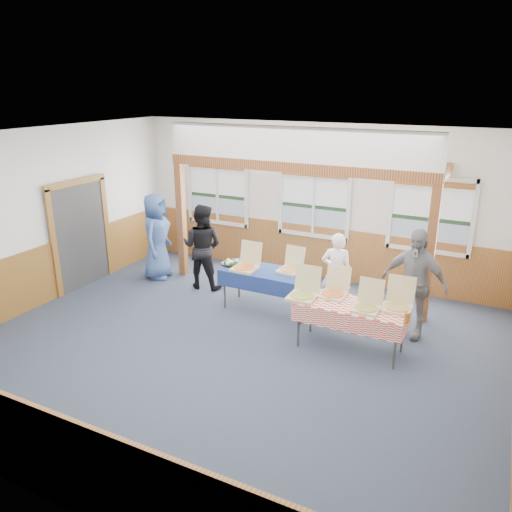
{
  "coord_description": "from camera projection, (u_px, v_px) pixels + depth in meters",
  "views": [
    {
      "loc": [
        3.44,
        -6.03,
        3.9
      ],
      "look_at": [
        -0.1,
        1.0,
        1.18
      ],
      "focal_mm": 35.0,
      "sensor_mm": 36.0,
      "label": 1
    }
  ],
  "objects": [
    {
      "name": "wall_back",
      "position": [
        315.0,
        202.0,
        10.26
      ],
      "size": [
        8.0,
        0.0,
        8.0
      ],
      "primitive_type": "plane",
      "rotation": [
        1.57,
        0.0,
        0.0
      ],
      "color": "silver",
      "rests_on": "floor"
    },
    {
      "name": "veggie_tray",
      "position": [
        232.0,
        263.0,
        9.17
      ],
      "size": [
        0.37,
        0.37,
        0.09
      ],
      "color": "black",
      "rests_on": "table_left"
    },
    {
      "name": "woman_black",
      "position": [
        202.0,
        247.0,
        9.88
      ],
      "size": [
        0.91,
        0.76,
        1.71
      ],
      "primitive_type": "imported",
      "rotation": [
        0.0,
        0.0,
        3.28
      ],
      "color": "black",
      "rests_on": "floor"
    },
    {
      "name": "wainscot_front",
      "position": [
        53.0,
        458.0,
        4.72
      ],
      "size": [
        7.98,
        0.05,
        1.1
      ],
      "primitive_type": "cube",
      "color": "brown",
      "rests_on": "floor"
    },
    {
      "name": "table_right",
      "position": [
        351.0,
        308.0,
        7.53
      ],
      "size": [
        1.81,
        1.24,
        0.76
      ],
      "rotation": [
        0.0,
        0.0,
        -0.31
      ],
      "color": "#363636",
      "rests_on": "floor"
    },
    {
      "name": "window_mid",
      "position": [
        314.0,
        199.0,
        10.2
      ],
      "size": [
        1.56,
        0.1,
        1.46
      ],
      "color": "silver",
      "rests_on": "wall_back"
    },
    {
      "name": "wall_front",
      "position": [
        35.0,
        362.0,
        4.35
      ],
      "size": [
        8.0,
        0.0,
        8.0
      ],
      "primitive_type": "plane",
      "rotation": [
        -1.57,
        0.0,
        0.0
      ],
      "color": "silver",
      "rests_on": "floor"
    },
    {
      "name": "pizza_box_a",
      "position": [
        246.0,
        266.0,
        8.92
      ],
      "size": [
        0.42,
        0.52,
        0.46
      ],
      "rotation": [
        0.0,
        0.0,
        -0.01
      ],
      "color": "beige",
      "rests_on": "table_left"
    },
    {
      "name": "man_blue",
      "position": [
        157.0,
        236.0,
        10.38
      ],
      "size": [
        0.79,
        1.01,
        1.81
      ],
      "primitive_type": "imported",
      "rotation": [
        0.0,
        0.0,
        1.84
      ],
      "color": "#3B5A95",
      "rests_on": "floor"
    },
    {
      "name": "floor",
      "position": [
        233.0,
        346.0,
        7.83
      ],
      "size": [
        8.0,
        8.0,
        0.0
      ],
      "primitive_type": "plane",
      "color": "#262C3D",
      "rests_on": "ground"
    },
    {
      "name": "window_left",
      "position": [
        217.0,
        189.0,
        11.18
      ],
      "size": [
        1.56,
        0.1,
        1.46
      ],
      "color": "silver",
      "rests_on": "wall_back"
    },
    {
      "name": "cross_beam",
      "position": [
        293.0,
        167.0,
        8.96
      ],
      "size": [
        5.15,
        0.18,
        0.18
      ],
      "primitive_type": "cube",
      "color": "#542B12",
      "rests_on": "post_left"
    },
    {
      "name": "pizza_box_b",
      "position": [
        290.0,
        268.0,
        8.83
      ],
      "size": [
        0.4,
        0.48,
        0.41
      ],
      "rotation": [
        0.0,
        0.0,
        -0.07
      ],
      "color": "beige",
      "rests_on": "table_left"
    },
    {
      "name": "pizza_box_e",
      "position": [
        367.0,
        306.0,
        7.32
      ],
      "size": [
        0.39,
        0.47,
        0.42
      ],
      "rotation": [
        0.0,
        0.0,
        -0.01
      ],
      "color": "beige",
      "rests_on": "table_right"
    },
    {
      "name": "woman_white",
      "position": [
        336.0,
        273.0,
        8.83
      ],
      "size": [
        0.59,
        0.44,
        1.47
      ],
      "primitive_type": "imported",
      "rotation": [
        0.0,
        0.0,
        3.32
      ],
      "color": "white",
      "rests_on": "floor"
    },
    {
      "name": "post_left",
      "position": [
        181.0,
        220.0,
        10.44
      ],
      "size": [
        0.15,
        0.15,
        2.4
      ],
      "primitive_type": "cube",
      "color": "#542B12",
      "rests_on": "floor"
    },
    {
      "name": "table_left",
      "position": [
        268.0,
        274.0,
        8.89
      ],
      "size": [
        1.82,
        1.29,
        0.76
      ],
      "rotation": [
        0.0,
        0.0,
        0.33
      ],
      "color": "#363636",
      "rests_on": "floor"
    },
    {
      "name": "person_grey",
      "position": [
        414.0,
        283.0,
        7.93
      ],
      "size": [
        1.12,
        0.63,
        1.81
      ],
      "primitive_type": "imported",
      "rotation": [
        0.0,
        0.0,
        -0.19
      ],
      "color": "gray",
      "rests_on": "floor"
    },
    {
      "name": "window_right",
      "position": [
        431.0,
        211.0,
        9.23
      ],
      "size": [
        1.56,
        0.1,
        1.46
      ],
      "color": "silver",
      "rests_on": "wall_back"
    },
    {
      "name": "pizza_box_f",
      "position": [
        398.0,
        305.0,
        7.34
      ],
      "size": [
        0.42,
        0.51,
        0.45
      ],
      "rotation": [
        0.0,
        0.0,
        0.02
      ],
      "color": "beige",
      "rests_on": "table_right"
    },
    {
      "name": "cased_opening",
      "position": [
        81.0,
        235.0,
        9.93
      ],
      "size": [
        0.06,
        1.3,
        2.1
      ],
      "primitive_type": "cube",
      "color": "#363636",
      "rests_on": "wall_left"
    },
    {
      "name": "pizza_box_d",
      "position": [
        334.0,
        292.0,
        7.8
      ],
      "size": [
        0.4,
        0.49,
        0.43
      ],
      "rotation": [
        0.0,
        0.0,
        -0.02
      ],
      "color": "beige",
      "rests_on": "table_right"
    },
    {
      "name": "wainscot_back",
      "position": [
        312.0,
        251.0,
        10.59
      ],
      "size": [
        7.98,
        0.05,
        1.1
      ],
      "primitive_type": "cube",
      "color": "brown",
      "rests_on": "floor"
    },
    {
      "name": "wainscot_left",
      "position": [
        47.0,
        273.0,
        9.34
      ],
      "size": [
        0.05,
        6.98,
        1.1
      ],
      "primitive_type": "cube",
      "color": "brown",
      "rests_on": "floor"
    },
    {
      "name": "wall_left",
      "position": [
        38.0,
        219.0,
        9.01
      ],
      "size": [
        0.0,
        8.0,
        8.0
      ],
      "primitive_type": "plane",
      "rotation": [
        1.57,
        0.0,
        1.57
      ],
      "color": "silver",
      "rests_on": "floor"
    },
    {
      "name": "drink_glass",
      "position": [
        406.0,
        318.0,
        6.92
      ],
      "size": [
        0.07,
        0.07,
        0.15
      ],
      "primitive_type": "cylinder",
      "color": "#AA601C",
      "rests_on": "table_right"
    },
    {
      "name": "post_right",
      "position": [
        430.0,
        255.0,
        8.32
      ],
      "size": [
        0.15,
        0.15,
        2.4
      ],
      "primitive_type": "cube",
      "color": "#542B12",
      "rests_on": "floor"
    },
    {
      "name": "pizza_box_c",
      "position": [
        303.0,
        294.0,
        7.73
      ],
      "size": [
        0.43,
        0.52,
        0.46
      ],
      "rotation": [
        0.0,
        0.0,
        0.02
      ],
      "color": "beige",
      "rests_on": "table_right"
    },
    {
      "name": "ceiling",
      "position": [
        229.0,
        138.0,
        6.79
      ],
      "size": [
        8.0,
        8.0,
        0.0
      ],
      "primitive_type": "plane",
      "rotation": [
        3.14,
        0.0,
        0.0
      ],
      "color": "white",
      "rests_on": "wall_back"
    }
  ]
}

